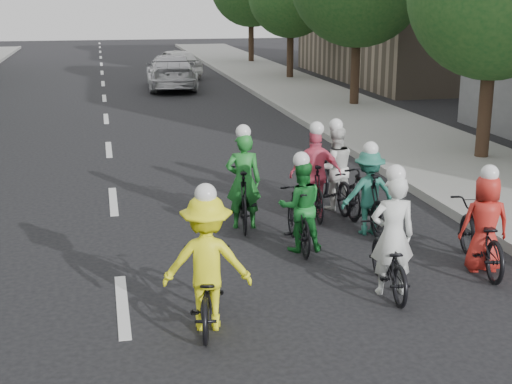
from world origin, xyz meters
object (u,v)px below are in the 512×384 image
object	(u,v)px
cyclist_1	(299,213)
follow_car_lead	(171,72)
cyclist_4	(482,232)
cyclist_2	(207,274)
cyclist_7	(367,197)
follow_car_trail	(176,63)
cyclist_0	(390,251)
cyclist_6	(333,176)
cyclist_3	(315,182)
cyclist_5	(243,191)

from	to	relation	value
cyclist_1	follow_car_lead	distance (m)	20.78
cyclist_4	cyclist_2	bearing A→B (deg)	24.10
cyclist_4	cyclist_7	world-z (taller)	cyclist_4
cyclist_4	follow_car_trail	bearing A→B (deg)	-76.11
cyclist_0	follow_car_trail	world-z (taller)	cyclist_0
cyclist_0	cyclist_4	size ratio (longest dim) A/B	0.92
cyclist_2	cyclist_6	distance (m)	5.44
cyclist_3	cyclist_7	xyz separation A→B (m)	(0.60, -1.07, -0.02)
cyclist_1	cyclist_5	size ratio (longest dim) A/B	0.92
cyclist_5	cyclist_1	bearing A→B (deg)	123.32
cyclist_3	cyclist_4	xyz separation A→B (m)	(1.63, -3.01, -0.08)
cyclist_2	follow_car_trail	bearing A→B (deg)	-84.89
cyclist_1	follow_car_trail	world-z (taller)	cyclist_1
cyclist_5	cyclist_7	size ratio (longest dim) A/B	1.00
cyclist_4	follow_car_lead	distance (m)	22.29
cyclist_7	follow_car_lead	size ratio (longest dim) A/B	0.36
cyclist_6	follow_car_lead	world-z (taller)	cyclist_6
cyclist_7	cyclist_0	bearing A→B (deg)	73.29
cyclist_0	follow_car_lead	size ratio (longest dim) A/B	0.35
cyclist_6	follow_car_lead	size ratio (longest dim) A/B	0.38
cyclist_4	cyclist_7	xyz separation A→B (m)	(-1.03, 1.94, 0.06)
cyclist_0	follow_car_trail	bearing A→B (deg)	-83.17
cyclist_4	cyclist_6	bearing A→B (deg)	-61.55
cyclist_4	cyclist_5	xyz separation A→B (m)	(-3.02, 2.71, 0.07)
cyclist_1	follow_car_trail	size ratio (longest dim) A/B	0.40
cyclist_3	cyclist_1	bearing A→B (deg)	70.37
follow_car_trail	cyclist_4	bearing A→B (deg)	81.57
follow_car_lead	cyclist_2	bearing A→B (deg)	88.26
cyclist_1	cyclist_4	bearing A→B (deg)	153.23
cyclist_0	cyclist_6	distance (m)	4.01
cyclist_7	cyclist_5	bearing A→B (deg)	-24.00
cyclist_6	cyclist_7	world-z (taller)	cyclist_6
cyclist_0	cyclist_3	distance (m)	3.51
cyclist_0	cyclist_2	distance (m)	2.61
cyclist_2	follow_car_lead	xyz separation A→B (m)	(1.90, 23.19, 0.07)
follow_car_lead	cyclist_0	bearing A→B (deg)	94.61
cyclist_3	follow_car_lead	xyz separation A→B (m)	(-0.67, 19.16, 0.10)
cyclist_1	follow_car_lead	bearing A→B (deg)	-86.60
cyclist_0	cyclist_6	world-z (taller)	cyclist_0
cyclist_2	cyclist_5	world-z (taller)	cyclist_5
cyclist_2	cyclist_7	size ratio (longest dim) A/B	0.99
cyclist_7	follow_car_trail	distance (m)	24.97
cyclist_4	cyclist_6	distance (m)	3.65
cyclist_5	cyclist_6	world-z (taller)	cyclist_5
cyclist_1	cyclist_3	bearing A→B (deg)	-110.86
cyclist_4	cyclist_5	distance (m)	4.06
cyclist_3	follow_car_trail	world-z (taller)	cyclist_3
cyclist_3	cyclist_0	bearing A→B (deg)	94.67
cyclist_7	cyclist_2	bearing A→B (deg)	40.33
cyclist_6	follow_car_lead	xyz separation A→B (m)	(-1.18, 18.70, 0.13)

